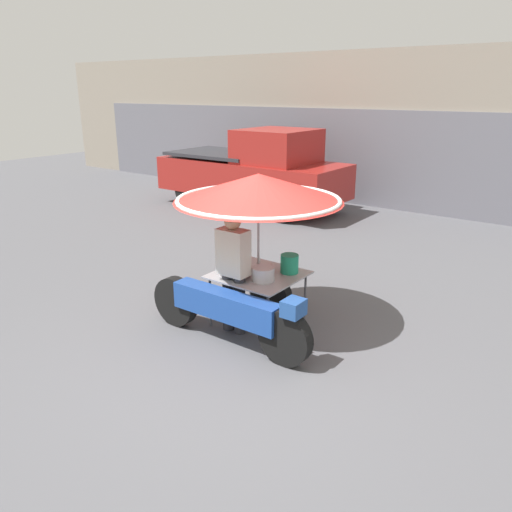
# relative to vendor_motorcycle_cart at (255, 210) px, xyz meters

# --- Properties ---
(ground_plane) EXTENTS (36.00, 36.00, 0.00)m
(ground_plane) POSITION_rel_vendor_motorcycle_cart_xyz_m (0.32, -0.79, -1.51)
(ground_plane) COLOR #56565B
(shopfront_building) EXTENTS (28.00, 2.06, 3.79)m
(shopfront_building) POSITION_rel_vendor_motorcycle_cart_xyz_m (0.32, 8.30, 0.38)
(shopfront_building) COLOR gray
(shopfront_building) RESTS_ON ground
(vendor_motorcycle_cart) EXTENTS (2.29, 2.03, 1.94)m
(vendor_motorcycle_cart) POSITION_rel_vendor_motorcycle_cart_xyz_m (0.00, 0.00, 0.00)
(vendor_motorcycle_cart) COLOR black
(vendor_motorcycle_cart) RESTS_ON ground
(vendor_person) EXTENTS (0.38, 0.22, 1.52)m
(vendor_person) POSITION_rel_vendor_motorcycle_cart_xyz_m (-0.12, -0.28, -0.66)
(vendor_person) COLOR #2D2D33
(vendor_person) RESTS_ON ground
(pickup_truck) EXTENTS (4.81, 1.86, 1.98)m
(pickup_truck) POSITION_rel_vendor_motorcycle_cart_xyz_m (-3.92, 5.34, -0.56)
(pickup_truck) COLOR black
(pickup_truck) RESTS_ON ground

